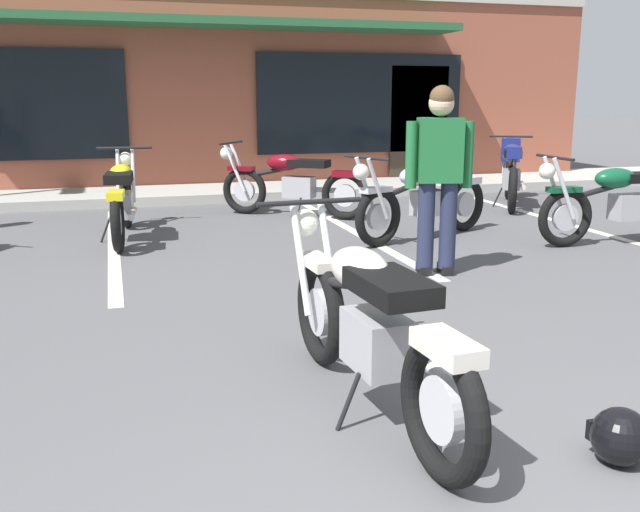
{
  "coord_description": "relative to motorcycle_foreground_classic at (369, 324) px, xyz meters",
  "views": [
    {
      "loc": [
        -1.34,
        -1.23,
        1.59
      ],
      "look_at": [
        -0.06,
        3.14,
        0.55
      ],
      "focal_mm": 39.66,
      "sensor_mm": 36.0,
      "label": 1
    }
  ],
  "objects": [
    {
      "name": "ground_plane",
      "position": [
        0.15,
        1.36,
        -0.46
      ],
      "size": [
        80.0,
        80.0,
        0.0
      ],
      "primitive_type": "plane",
      "color": "#515154"
    },
    {
      "name": "sidewalk_kerb",
      "position": [
        0.15,
        8.21,
        -0.39
      ],
      "size": [
        22.0,
        1.8,
        0.14
      ],
      "primitive_type": "cube",
      "color": "#A8A59E",
      "rests_on": "ground_plane"
    },
    {
      "name": "brick_storefront_building",
      "position": [
        0.15,
        11.92,
        1.29
      ],
      "size": [
        14.6,
        7.26,
        3.5
      ],
      "color": "brown",
      "rests_on": "ground_plane"
    },
    {
      "name": "painted_stall_lines",
      "position": [
        0.15,
        4.61,
        -0.46
      ],
      "size": [
        8.41,
        4.8,
        0.01
      ],
      "color": "silver",
      "rests_on": "ground_plane"
    },
    {
      "name": "motorcycle_foreground_classic",
      "position": [
        0.0,
        0.0,
        0.0
      ],
      "size": [
        0.66,
        2.11,
        0.98
      ],
      "color": "black",
      "rests_on": "ground_plane"
    },
    {
      "name": "motorcycle_red_sportbike",
      "position": [
        4.45,
        6.02,
        0.07
      ],
      "size": [
        1.29,
        1.9,
        0.98
      ],
      "color": "black",
      "rests_on": "ground_plane"
    },
    {
      "name": "motorcycle_black_cruiser",
      "position": [
        4.1,
        3.18,
        0.0
      ],
      "size": [
        2.11,
        0.66,
        0.98
      ],
      "color": "black",
      "rests_on": "ground_plane"
    },
    {
      "name": "motorcycle_silver_naked",
      "position": [
        2.13,
        4.03,
        0.0
      ],
      "size": [
        1.99,
        1.12,
        0.98
      ],
      "color": "black",
      "rests_on": "ground_plane"
    },
    {
      "name": "motorcycle_green_cafe_racer",
      "position": [
        1.08,
        5.89,
        0.0
      ],
      "size": [
        1.81,
        1.45,
        0.98
      ],
      "color": "black",
      "rests_on": "ground_plane"
    },
    {
      "name": "motorcycle_orange_scrambler",
      "position": [
        -1.11,
        4.98,
        0.0
      ],
      "size": [
        0.67,
        2.11,
        0.98
      ],
      "color": "black",
      "rests_on": "ground_plane"
    },
    {
      "name": "person_near_building",
      "position": [
        1.56,
        2.48,
        0.49
      ],
      "size": [
        0.61,
        0.34,
        1.68
      ],
      "color": "black",
      "rests_on": "ground_plane"
    },
    {
      "name": "helmet_on_pavement",
      "position": [
        0.87,
        -0.84,
        -0.33
      ],
      "size": [
        0.26,
        0.26,
        0.26
      ],
      "color": "black",
      "rests_on": "ground_plane"
    }
  ]
}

